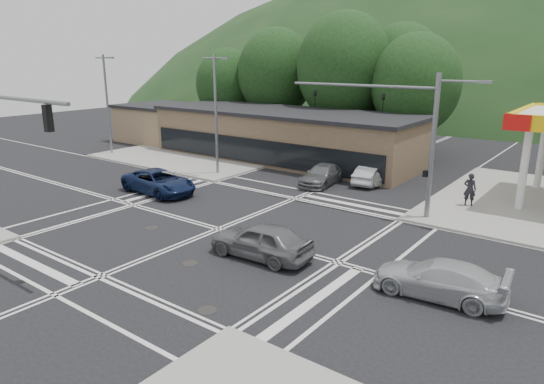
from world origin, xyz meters
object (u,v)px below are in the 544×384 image
Objects in this scene: car_blue_west at (159,182)px; car_grey_center at (261,240)px; car_queue_a at (370,175)px; car_northbound at (322,175)px; car_silver_east at (439,279)px; pedestrian at (470,189)px; car_queue_b at (379,174)px.

car_blue_west is 12.86m from car_grey_center.
car_blue_west is at bearing -113.06° from car_grey_center.
car_northbound reaches higher than car_queue_a.
car_grey_center is 0.98× the size of car_silver_east.
car_queue_a is 0.86× the size of car_northbound.
car_northbound is 9.96m from pedestrian.
car_queue_a is at bearing -175.95° from car_grey_center.
car_queue_b is (10.57, 11.22, -0.12)m from car_blue_west.
car_grey_center is 13.69m from car_northbound.
car_blue_west is 14.77m from car_queue_a.
car_grey_center is 15.20m from car_queue_a.
car_grey_center is at bearing -106.14° from car_blue_west.
car_queue_b is at bearing -177.65° from car_grey_center.
pedestrian reaches higher than car_queue_b.
car_silver_east is (19.75, -3.23, -0.07)m from car_blue_west.
car_blue_west reaches higher than car_northbound.
car_silver_east is 1.20× the size of car_queue_a.
car_silver_east is at bearing 95.19° from car_grey_center.
car_silver_east is 1.27× the size of car_queue_b.
car_blue_west is 20.02m from car_silver_east.
car_queue_a is 0.64m from car_queue_b.
pedestrian is (6.85, -2.11, 0.48)m from car_queue_b.
car_queue_a is at bearing -39.81° from car_blue_west.
car_grey_center is at bearing -76.19° from car_northbound.
car_silver_east is 17.11m from car_queue_b.
car_queue_b is at bearing -152.56° from car_silver_east.
pedestrian is at bearing -58.72° from car_blue_west.
car_queue_a is 7.45m from pedestrian.
car_blue_west is 1.14× the size of car_silver_east.
car_queue_b is (-1.52, 15.58, -0.16)m from car_grey_center.
car_northbound is at bearing -3.41° from pedestrian.
car_queue_b is (-9.18, 14.44, -0.05)m from car_silver_east.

